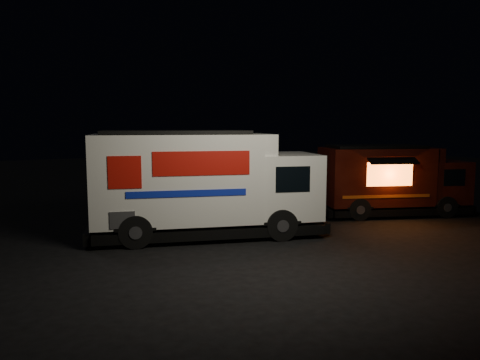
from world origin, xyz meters
The scene contains 3 objects.
ground centered at (0.00, 0.00, 0.00)m, with size 80.00×80.00×0.00m, color black.
white_truck centered at (-0.50, 1.03, 1.75)m, with size 7.73×2.64×3.50m, color silver, non-canonical shape.
red_truck centered at (7.74, 0.92, 1.43)m, with size 6.14×2.26×2.86m, color #3B120A, non-canonical shape.
Camera 1 is at (-6.61, -13.05, 3.70)m, focal length 35.00 mm.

